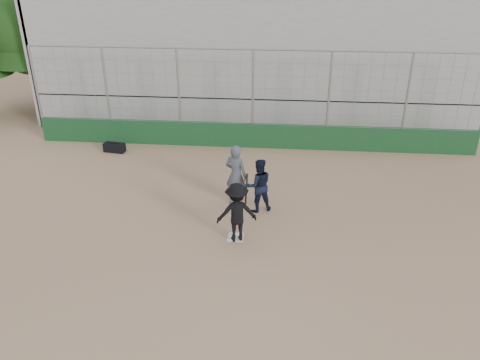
# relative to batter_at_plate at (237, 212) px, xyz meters

# --- Properties ---
(ground) EXTENTS (90.00, 90.00, 0.00)m
(ground) POSITION_rel_batter_at_plate_xyz_m (-0.05, 0.08, -0.87)
(ground) COLOR #846047
(ground) RESTS_ON ground
(home_plate) EXTENTS (0.44, 0.44, 0.02)m
(home_plate) POSITION_rel_batter_at_plate_xyz_m (-0.05, 0.08, -0.86)
(home_plate) COLOR white
(home_plate) RESTS_ON ground
(backstop) EXTENTS (18.10, 0.25, 4.04)m
(backstop) POSITION_rel_batter_at_plate_xyz_m (-0.05, 7.08, 0.09)
(backstop) COLOR #123B1D
(backstop) RESTS_ON ground
(bleachers) EXTENTS (20.25, 6.70, 6.98)m
(bleachers) POSITION_rel_batter_at_plate_xyz_m (-0.05, 12.03, 2.05)
(bleachers) COLOR gray
(bleachers) RESTS_ON ground
(tree_left) EXTENTS (4.48, 4.48, 7.00)m
(tree_left) POSITION_rel_batter_at_plate_xyz_m (-11.05, 11.08, 3.52)
(tree_left) COLOR #332212
(tree_left) RESTS_ON ground
(batter_at_plate) EXTENTS (1.25, 0.90, 1.89)m
(batter_at_plate) POSITION_rel_batter_at_plate_xyz_m (0.00, 0.00, 0.00)
(batter_at_plate) COLOR black
(batter_at_plate) RESTS_ON ground
(catcher_crouched) EXTENTS (1.04, 0.93, 1.19)m
(catcher_crouched) POSITION_rel_batter_at_plate_xyz_m (0.51, 1.68, -0.28)
(catcher_crouched) COLOR black
(catcher_crouched) RESTS_ON ground
(umpire) EXTENTS (0.87, 0.74, 1.83)m
(umpire) POSITION_rel_batter_at_plate_xyz_m (-0.23, 2.07, 0.04)
(umpire) COLOR #464E59
(umpire) RESTS_ON ground
(equipment_bag) EXTENTS (0.90, 0.49, 0.40)m
(equipment_bag) POSITION_rel_batter_at_plate_xyz_m (-5.61, 6.02, -0.69)
(equipment_bag) COLOR black
(equipment_bag) RESTS_ON ground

